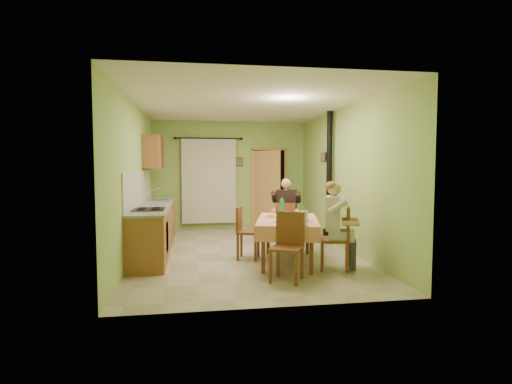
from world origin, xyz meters
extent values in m
cube|color=tan|center=(0.00, 0.00, 0.00)|extent=(4.00, 6.00, 0.01)
cube|color=#9DC163|center=(0.00, 3.00, 1.40)|extent=(4.00, 0.04, 2.80)
cube|color=#9DC163|center=(0.00, -3.00, 1.40)|extent=(4.00, 0.04, 2.80)
cube|color=#9DC163|center=(-2.00, 0.00, 1.40)|extent=(0.04, 6.00, 2.80)
cube|color=#9DC163|center=(2.00, 0.00, 1.40)|extent=(0.04, 6.00, 2.80)
cube|color=white|center=(0.00, 0.00, 2.80)|extent=(4.00, 6.00, 0.04)
cube|color=brown|center=(-1.70, 0.40, 0.44)|extent=(0.60, 3.60, 0.88)
cube|color=gray|center=(-1.70, 0.40, 0.90)|extent=(0.64, 3.64, 0.04)
cube|color=white|center=(-1.99, 0.40, 1.23)|extent=(0.02, 3.60, 0.66)
cube|color=silver|center=(-1.70, 1.20, 0.92)|extent=(0.42, 0.42, 0.03)
cube|color=black|center=(-1.70, -0.60, 0.93)|extent=(0.52, 0.56, 0.02)
cube|color=black|center=(-1.40, -0.60, 0.45)|extent=(0.01, 0.55, 0.55)
cube|color=brown|center=(-1.82, 1.70, 1.95)|extent=(0.35, 1.40, 0.70)
cylinder|color=black|center=(-0.55, 2.88, 2.35)|extent=(1.70, 0.04, 0.04)
cube|color=silver|center=(-0.55, 2.90, 1.25)|extent=(1.40, 0.06, 2.20)
cube|color=black|center=(1.05, 2.98, 1.03)|extent=(0.84, 0.03, 2.06)
cube|color=tan|center=(0.60, 2.97, 1.03)|extent=(0.06, 0.06, 2.12)
cube|color=tan|center=(1.50, 2.97, 1.03)|extent=(0.06, 0.06, 2.12)
cube|color=tan|center=(1.05, 2.97, 2.09)|extent=(0.96, 0.06, 0.06)
cube|color=tan|center=(0.93, 2.68, 1.02)|extent=(0.62, 0.59, 2.04)
cube|color=#E4917A|center=(0.63, -0.95, 0.74)|extent=(1.36, 1.85, 0.04)
cube|color=#E4917A|center=(0.43, -1.76, 0.63)|extent=(0.97, 0.25, 0.22)
cube|color=#E4917A|center=(0.83, -0.14, 0.63)|extent=(0.97, 0.25, 0.22)
cube|color=#E4917A|center=(0.15, -0.83, 0.63)|extent=(0.41, 1.62, 0.22)
cube|color=#E4917A|center=(1.12, -1.07, 0.63)|extent=(0.41, 1.62, 0.22)
cylinder|color=white|center=(0.77, -0.31, 0.77)|extent=(0.25, 0.25, 0.02)
ellipsoid|color=#CC7233|center=(0.77, -0.31, 0.79)|extent=(0.12, 0.12, 0.05)
cylinder|color=white|center=(0.47, -1.53, 0.77)|extent=(0.25, 0.25, 0.02)
ellipsoid|color=#CC7233|center=(0.47, -1.53, 0.79)|extent=(0.12, 0.12, 0.05)
cylinder|color=white|center=(0.85, -1.33, 0.77)|extent=(0.25, 0.25, 0.02)
ellipsoid|color=#CC7233|center=(0.85, -1.33, 0.79)|extent=(0.12, 0.12, 0.05)
cylinder|color=white|center=(0.38, -0.71, 0.77)|extent=(0.25, 0.25, 0.02)
ellipsoid|color=#CC7233|center=(0.38, -0.71, 0.79)|extent=(0.12, 0.12, 0.05)
cylinder|color=#DC5E3B|center=(0.64, -0.90, 0.80)|extent=(0.26, 0.26, 0.08)
cylinder|color=white|center=(0.50, -1.48, 0.77)|extent=(0.28, 0.28, 0.02)
cube|color=tan|center=(0.48, -1.51, 0.79)|extent=(0.05, 0.06, 0.03)
cube|color=tan|center=(0.50, -1.50, 0.79)|extent=(0.07, 0.07, 0.03)
cube|color=tan|center=(0.48, -1.50, 0.79)|extent=(0.07, 0.06, 0.03)
cube|color=tan|center=(0.50, -1.47, 0.79)|extent=(0.07, 0.06, 0.03)
cube|color=tan|center=(0.52, -1.45, 0.79)|extent=(0.07, 0.05, 0.03)
cube|color=tan|center=(0.47, -1.53, 0.79)|extent=(0.07, 0.05, 0.03)
cylinder|color=silver|center=(0.76, -1.09, 0.81)|extent=(0.07, 0.07, 0.10)
cylinder|color=silver|center=(0.88, -0.67, 0.81)|extent=(0.07, 0.07, 0.10)
cylinder|color=white|center=(0.68, -1.78, 0.88)|extent=(0.11, 0.11, 0.22)
cylinder|color=silver|center=(0.68, -1.78, 0.91)|extent=(0.02, 0.02, 0.30)
cube|color=brown|center=(0.87, 0.15, 0.48)|extent=(0.48, 0.48, 0.04)
cube|color=brown|center=(0.81, -0.01, 0.72)|extent=(0.38, 0.16, 0.44)
cube|color=brown|center=(0.37, -1.99, 0.48)|extent=(0.58, 0.58, 0.04)
cube|color=brown|center=(0.46, -1.82, 0.74)|extent=(0.40, 0.24, 0.49)
cube|color=brown|center=(1.28, -1.47, 0.48)|extent=(0.58, 0.58, 0.04)
cube|color=brown|center=(1.47, -1.54, 0.76)|extent=(0.19, 0.44, 0.51)
cube|color=brown|center=(0.01, -0.55, 0.48)|extent=(0.47, 0.47, 0.04)
cube|color=brown|center=(-0.15, -0.49, 0.71)|extent=(0.16, 0.37, 0.43)
cube|color=black|center=(0.83, 0.06, 0.56)|extent=(0.47, 0.49, 0.16)
cube|color=black|center=(0.87, 0.18, 0.91)|extent=(0.45, 0.33, 0.54)
sphere|color=tan|center=(0.87, 0.17, 1.30)|extent=(0.21, 0.21, 0.21)
ellipsoid|color=black|center=(0.88, 0.21, 1.34)|extent=(0.21, 0.21, 0.16)
cube|color=beige|center=(1.38, -1.51, 0.56)|extent=(0.50, 0.47, 0.16)
cube|color=beige|center=(1.25, -1.46, 0.91)|extent=(0.34, 0.45, 0.54)
sphere|color=tan|center=(1.26, -1.47, 1.30)|extent=(0.21, 0.21, 0.21)
ellipsoid|color=olive|center=(1.23, -1.45, 1.34)|extent=(0.21, 0.21, 0.16)
cylinder|color=black|center=(1.90, 0.60, 1.40)|extent=(0.12, 0.12, 2.80)
cylinder|color=black|center=(1.90, 0.60, 0.15)|extent=(0.24, 0.24, 0.30)
cube|color=black|center=(0.25, 2.97, 1.75)|extent=(0.19, 0.03, 0.23)
cube|color=brown|center=(1.97, 1.20, 1.85)|extent=(0.03, 0.31, 0.21)
camera|label=1|loc=(-0.94, -7.52, 1.70)|focal=28.00mm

